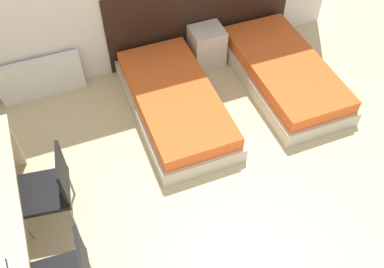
{
  "coord_description": "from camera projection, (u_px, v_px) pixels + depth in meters",
  "views": [
    {
      "loc": [
        -1.0,
        -0.33,
        3.8
      ],
      "look_at": [
        0.0,
        2.24,
        0.55
      ],
      "focal_mm": 40.0,
      "sensor_mm": 36.0,
      "label": 1
    }
  ],
  "objects": [
    {
      "name": "headboard_panel",
      "position": [
        201.0,
        18.0,
        5.56
      ],
      "size": [
        2.52,
        0.03,
        1.07
      ],
      "color": "black",
      "rests_on": "ground_plane"
    },
    {
      "name": "bed_near_window",
      "position": [
        175.0,
        103.0,
        5.06
      ],
      "size": [
        0.96,
        1.94,
        0.37
      ],
      "color": "beige",
      "rests_on": "ground_plane"
    },
    {
      "name": "bed_near_door",
      "position": [
        284.0,
        73.0,
        5.4
      ],
      "size": [
        0.96,
        1.94,
        0.37
      ],
      "color": "beige",
      "rests_on": "ground_plane"
    },
    {
      "name": "nightstand",
      "position": [
        207.0,
        45.0,
        5.65
      ],
      "size": [
        0.43,
        0.37,
        0.5
      ],
      "color": "beige",
      "rests_on": "ground_plane"
    },
    {
      "name": "radiator",
      "position": [
        41.0,
        78.0,
        5.22
      ],
      "size": [
        1.02,
        0.12,
        0.52
      ],
      "color": "silver",
      "rests_on": "ground_plane"
    },
    {
      "name": "chair_near_laptop",
      "position": [
        50.0,
        187.0,
        3.92
      ],
      "size": [
        0.53,
        0.53,
        0.88
      ],
      "rotation": [
        0.0,
        0.0,
        -0.14
      ],
      "color": "black",
      "rests_on": "ground_plane"
    }
  ]
}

